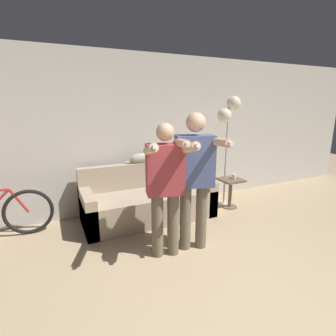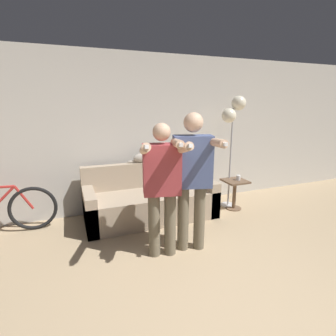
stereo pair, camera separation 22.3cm
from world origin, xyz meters
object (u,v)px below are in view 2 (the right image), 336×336
at_px(cat, 144,157).
at_px(floor_lamp, 233,116).
at_px(side_table, 235,189).
at_px(cup, 238,178).
at_px(couch, 150,201).
at_px(person_right, 193,173).
at_px(person_left, 162,182).

xyz_separation_m(cat, floor_lamp, (1.47, -0.34, 0.66)).
bearing_deg(side_table, cup, -18.89).
distance_m(couch, cup, 1.56).
xyz_separation_m(person_right, floor_lamp, (1.28, 1.07, 0.59)).
distance_m(person_left, side_table, 1.98).
bearing_deg(floor_lamp, cup, -75.10).
xyz_separation_m(person_right, cat, (-0.20, 1.41, -0.07)).
bearing_deg(person_right, cat, 113.70).
distance_m(couch, person_left, 1.29).
height_order(couch, person_right, person_right).
bearing_deg(cat, side_table, -18.83).
bearing_deg(cup, person_left, -152.49).
bearing_deg(person_right, couch, 115.51).
distance_m(side_table, cup, 0.21).
relative_size(cat, floor_lamp, 0.24).
bearing_deg(person_right, floor_lamp, 55.69).
height_order(couch, floor_lamp, floor_lamp).
distance_m(floor_lamp, side_table, 1.24).
relative_size(floor_lamp, cup, 21.83).
height_order(cat, side_table, cat).
relative_size(person_left, cat, 3.49).
distance_m(couch, side_table, 1.48).
bearing_deg(person_right, side_table, 51.11).
bearing_deg(cat, person_right, -82.08).
bearing_deg(floor_lamp, side_table, -90.03).
bearing_deg(side_table, floor_lamp, 89.97).
xyz_separation_m(person_left, cat, (0.19, 1.41, 0.01)).
height_order(floor_lamp, cup, floor_lamp).
bearing_deg(floor_lamp, person_right, -140.09).
bearing_deg(person_left, cup, 40.18).
bearing_deg(couch, side_table, -7.57).
height_order(person_left, cat, person_left).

